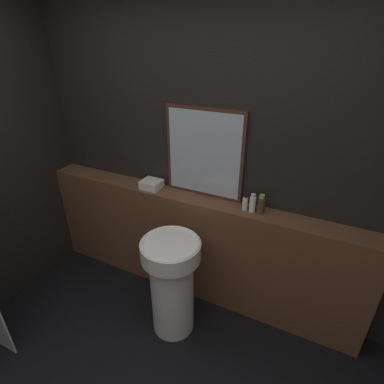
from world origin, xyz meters
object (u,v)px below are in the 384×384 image
object	(u,v)px
shampoo_bottle	(245,203)
conditioner_bottle	(253,203)
towel_stack	(152,184)
pedestal_sink	(172,282)
lotion_bottle	(261,205)
mirror	(204,154)

from	to	relation	value
shampoo_bottle	conditioner_bottle	xyz separation A→B (m)	(0.06, 0.00, 0.01)
towel_stack	conditioner_bottle	size ratio (longest dim) A/B	1.19
pedestal_sink	lotion_bottle	distance (m)	0.91
towel_stack	shampoo_bottle	distance (m)	0.85
towel_stack	conditioner_bottle	xyz separation A→B (m)	(0.91, 0.00, 0.03)
mirror	lotion_bottle	size ratio (longest dim) A/B	4.61
shampoo_bottle	lotion_bottle	size ratio (longest dim) A/B	0.83
conditioner_bottle	lotion_bottle	size ratio (longest dim) A/B	0.93
conditioner_bottle	shampoo_bottle	bearing A→B (deg)	180.00
pedestal_sink	towel_stack	bearing A→B (deg)	134.22
shampoo_bottle	lotion_bottle	world-z (taller)	lotion_bottle
mirror	shampoo_bottle	xyz separation A→B (m)	(0.39, -0.09, -0.30)
conditioner_bottle	towel_stack	bearing A→B (deg)	180.00
mirror	conditioner_bottle	distance (m)	0.54
pedestal_sink	shampoo_bottle	bearing A→B (deg)	49.31
pedestal_sink	conditioner_bottle	xyz separation A→B (m)	(0.46, 0.46, 0.58)
lotion_bottle	shampoo_bottle	bearing A→B (deg)	180.00
lotion_bottle	pedestal_sink	bearing A→B (deg)	-138.34
pedestal_sink	shampoo_bottle	distance (m)	0.84
towel_stack	lotion_bottle	world-z (taller)	lotion_bottle
lotion_bottle	conditioner_bottle	bearing A→B (deg)	180.00
mirror	pedestal_sink	bearing A→B (deg)	-91.04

